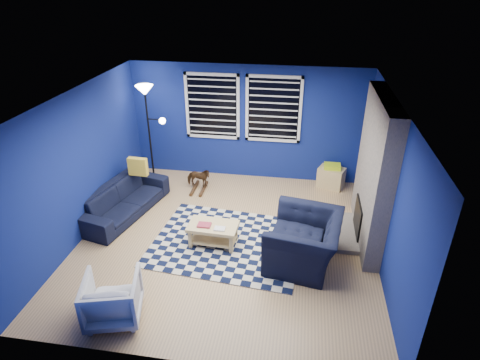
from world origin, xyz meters
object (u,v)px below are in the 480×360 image
at_px(cabinet, 331,177).
at_px(floor_lamp, 147,104).
at_px(armchair_big, 304,241).
at_px(coffee_table, 213,230).
at_px(sofa, 123,200).
at_px(tv, 369,131).
at_px(armchair_bent, 113,298).
at_px(rocking_horse, 198,178).

xyz_separation_m(cabinet, floor_lamp, (-3.85, -0.31, 1.51)).
height_order(armchair_big, cabinet, armchair_big).
bearing_deg(armchair_big, cabinet, 177.56).
bearing_deg(coffee_table, cabinet, 49.55).
bearing_deg(sofa, tv, -58.90).
bearing_deg(sofa, cabinet, -53.35).
height_order(armchair_big, armchair_bent, armchair_big).
bearing_deg(armchair_big, armchair_bent, -48.33).
bearing_deg(floor_lamp, armchair_bent, -78.03).
bearing_deg(cabinet, armchair_bent, -104.17).
distance_m(armchair_bent, coffee_table, 2.03).
height_order(tv, coffee_table, tv).
height_order(tv, sofa, tv).
xyz_separation_m(sofa, rocking_horse, (1.18, 1.12, -0.01)).
distance_m(armchair_big, cabinet, 2.70).
bearing_deg(armchair_bent, cabinet, -140.75).
bearing_deg(tv, rocking_horse, -174.30).
xyz_separation_m(armchair_big, floor_lamp, (-3.30, 2.33, 1.35)).
distance_m(armchair_big, coffee_table, 1.53).
xyz_separation_m(coffee_table, floor_lamp, (-1.79, 2.11, 1.46)).
bearing_deg(floor_lamp, tv, 0.75).
bearing_deg(armchair_bent, armchair_big, -162.67).
height_order(coffee_table, cabinet, cabinet).
bearing_deg(sofa, rocking_horse, -33.21).
distance_m(rocking_horse, floor_lamp, 1.83).
distance_m(tv, cabinet, 1.33).
height_order(sofa, rocking_horse, sofa).
bearing_deg(cabinet, coffee_table, -108.90).
relative_size(armchair_bent, rocking_horse, 1.41).
height_order(armchair_big, coffee_table, armchair_big).
distance_m(sofa, floor_lamp, 2.02).
xyz_separation_m(armchair_big, coffee_table, (-1.51, 0.22, -0.11)).
distance_m(armchair_bent, floor_lamp, 4.23).
bearing_deg(coffee_table, tv, 39.31).
bearing_deg(tv, armchair_big, -115.43).
xyz_separation_m(tv, cabinet, (-0.59, 0.25, -1.16)).
distance_m(rocking_horse, cabinet, 2.84).
xyz_separation_m(sofa, armchair_bent, (0.94, -2.50, 0.03)).
xyz_separation_m(sofa, cabinet, (3.96, 1.71, -0.06)).
bearing_deg(armchair_big, sofa, -95.94).
bearing_deg(tv, armchair_bent, -132.39).
distance_m(armchair_bent, cabinet, 5.18).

